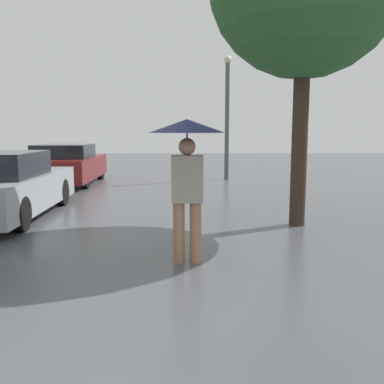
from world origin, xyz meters
The scene contains 3 objects.
pedestrian centered at (0.15, 4.42, 1.34)m, with size 0.91×0.91×1.74m.
parked_car_farthest centered at (-3.37, 12.43, 0.57)m, with size 1.80×3.86×1.20m.
street_lamp centered at (1.64, 13.40, 2.19)m, with size 0.24×0.24×3.97m.
Camera 1 is at (0.05, -0.66, 1.61)m, focal length 40.00 mm.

